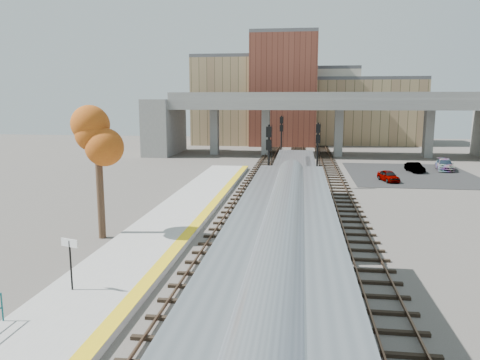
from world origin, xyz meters
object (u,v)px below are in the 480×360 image
(locomotive, at_px, (294,187))
(car_b, at_px, (415,167))
(car_a, at_px, (388,176))
(tree, at_px, (97,137))
(signal_mast_near, at_px, (269,167))
(signal_mast_mid, at_px, (317,158))
(signal_mast_far, at_px, (281,142))
(car_c, at_px, (445,165))
(coach, at_px, (278,340))

(locomotive, relative_size, car_b, 5.56)
(car_a, bearing_deg, tree, -146.95)
(signal_mast_near, height_order, signal_mast_mid, signal_mast_near)
(signal_mast_mid, xyz_separation_m, car_a, (7.56, 4.76, -2.38))
(signal_mast_far, height_order, car_c, signal_mast_far)
(locomotive, relative_size, car_a, 5.66)
(car_c, bearing_deg, car_b, -144.36)
(signal_mast_mid, bearing_deg, car_b, 44.68)
(signal_mast_far, relative_size, car_b, 1.88)
(coach, distance_m, tree, 20.31)
(signal_mast_far, bearing_deg, locomotive, -85.55)
(car_b, bearing_deg, signal_mast_mid, -146.11)
(car_b, bearing_deg, coach, -117.37)
(signal_mast_far, bearing_deg, coach, -87.58)
(car_a, xyz_separation_m, car_b, (4.20, 6.87, -0.01))
(tree, distance_m, car_a, 31.81)
(signal_mast_mid, xyz_separation_m, tree, (-13.66, -18.27, 3.25))
(signal_mast_mid, bearing_deg, signal_mast_far, 105.22)
(signal_mast_near, bearing_deg, signal_mast_far, 90.00)
(car_a, bearing_deg, signal_mast_near, -146.80)
(signal_mast_near, xyz_separation_m, signal_mast_far, (0.00, 23.03, -0.06))
(coach, xyz_separation_m, tree, (-11.66, 16.27, 3.44))
(signal_mast_near, height_order, car_b, signal_mast_near)
(coach, height_order, signal_mast_mid, signal_mast_mid)
(coach, xyz_separation_m, signal_mast_mid, (2.00, 34.54, 0.19))
(coach, xyz_separation_m, signal_mast_near, (-2.10, 26.58, 0.34))
(signal_mast_mid, distance_m, car_b, 16.70)
(locomotive, distance_m, car_c, 31.06)
(signal_mast_near, distance_m, car_b, 25.32)
(coach, height_order, car_c, coach)
(car_a, relative_size, car_c, 0.73)
(signal_mast_near, relative_size, car_c, 1.42)
(signal_mast_far, bearing_deg, signal_mast_near, -90.00)
(tree, bearing_deg, car_c, 47.37)
(locomotive, xyz_separation_m, tree, (-11.66, -6.34, 3.96))
(signal_mast_mid, relative_size, tree, 0.75)
(car_b, relative_size, car_c, 0.74)
(car_c, bearing_deg, signal_mast_mid, -129.98)
(coach, xyz_separation_m, car_c, (17.65, 48.11, -2.09))
(locomotive, height_order, car_b, locomotive)
(signal_mast_mid, xyz_separation_m, car_c, (15.65, 13.57, -2.28))
(signal_mast_mid, height_order, car_b, signal_mast_mid)
(signal_mast_far, xyz_separation_m, tree, (-9.56, -33.34, 3.16))
(locomotive, distance_m, tree, 13.85)
(locomotive, xyz_separation_m, signal_mast_near, (-2.10, 3.98, 0.85))
(coach, bearing_deg, car_c, 69.85)
(signal_mast_far, xyz_separation_m, car_b, (15.85, -3.45, -2.47))
(signal_mast_far, distance_m, car_b, 16.41)
(car_c, bearing_deg, coach, -101.05)
(locomotive, relative_size, coach, 0.76)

